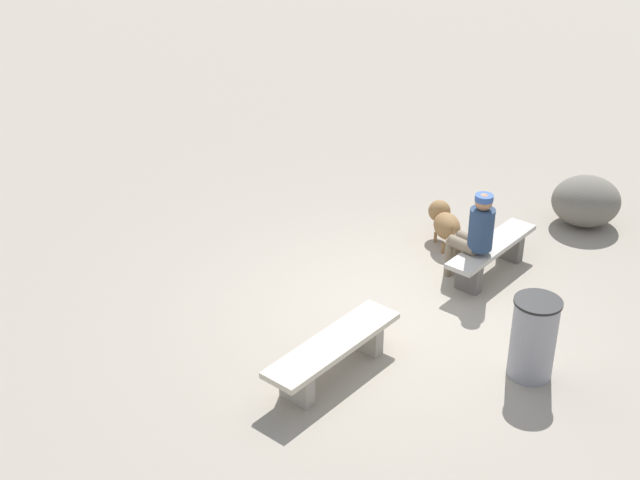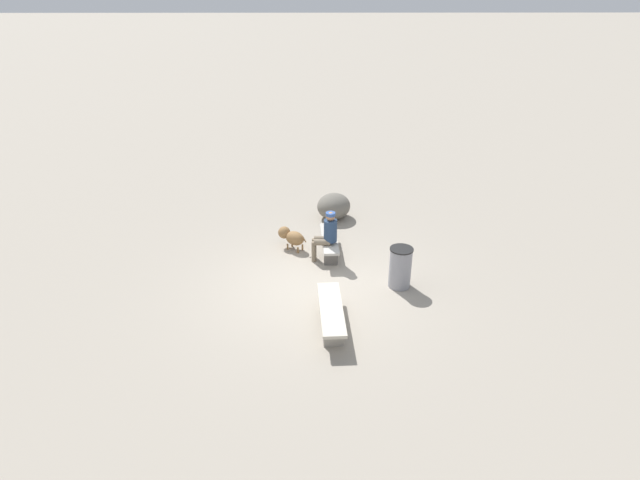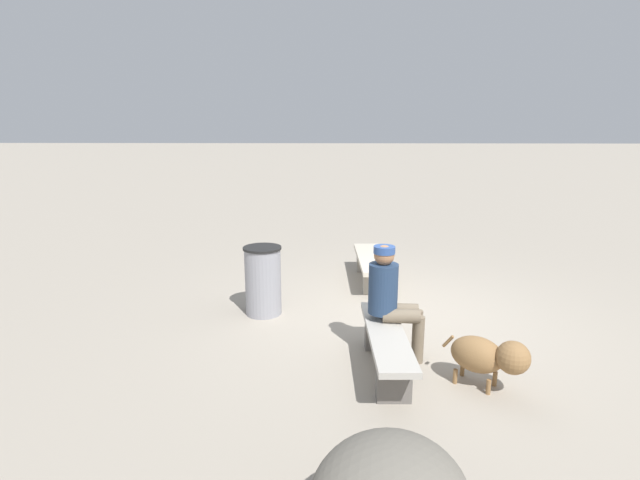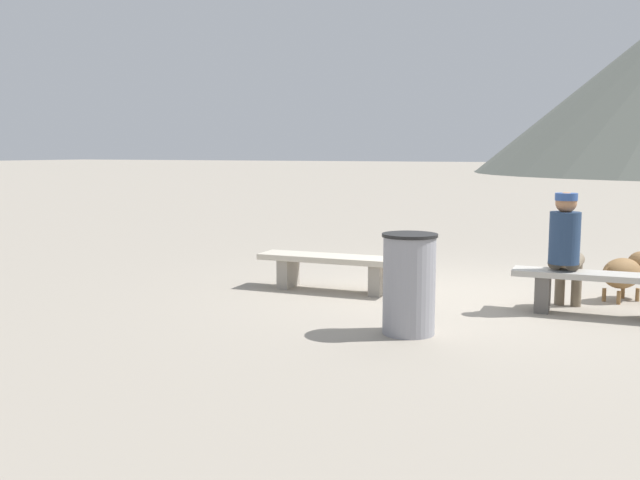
{
  "view_description": "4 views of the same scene",
  "coord_description": "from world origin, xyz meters",
  "px_view_note": "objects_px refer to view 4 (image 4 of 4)",
  "views": [
    {
      "loc": [
        -7.21,
        -5.53,
        5.79
      ],
      "look_at": [
        0.08,
        1.28,
        0.45
      ],
      "focal_mm": 49.04,
      "sensor_mm": 36.0,
      "label": 1
    },
    {
      "loc": [
        -9.82,
        -0.06,
        6.11
      ],
      "look_at": [
        0.5,
        -0.17,
        0.89
      ],
      "focal_mm": 29.01,
      "sensor_mm": 36.0,
      "label": 2
    },
    {
      "loc": [
        5.93,
        -0.9,
        2.42
      ],
      "look_at": [
        -1.36,
        -1.22,
        0.73
      ],
      "focal_mm": 26.06,
      "sensor_mm": 36.0,
      "label": 3
    },
    {
      "loc": [
        1.92,
        -8.07,
        1.69
      ],
      "look_at": [
        -1.54,
        -0.61,
        0.65
      ],
      "focal_mm": 39.47,
      "sensor_mm": 36.0,
      "label": 4
    }
  ],
  "objects_px": {
    "bench_left": "(332,266)",
    "seated_person": "(566,243)",
    "trash_bin": "(409,284)",
    "bench_right": "(596,286)",
    "dog": "(628,271)"
  },
  "relations": [
    {
      "from": "seated_person",
      "to": "trash_bin",
      "type": "relative_size",
      "value": 1.35
    },
    {
      "from": "dog",
      "to": "seated_person",
      "type": "bearing_deg",
      "value": -179.5
    },
    {
      "from": "bench_right",
      "to": "trash_bin",
      "type": "xyz_separation_m",
      "value": [
        -1.53,
        -1.52,
        0.16
      ]
    },
    {
      "from": "seated_person",
      "to": "dog",
      "type": "height_order",
      "value": "seated_person"
    },
    {
      "from": "bench_left",
      "to": "seated_person",
      "type": "relative_size",
      "value": 1.45
    },
    {
      "from": "seated_person",
      "to": "trash_bin",
      "type": "height_order",
      "value": "seated_person"
    },
    {
      "from": "trash_bin",
      "to": "dog",
      "type": "bearing_deg",
      "value": 53.65
    },
    {
      "from": "bench_left",
      "to": "trash_bin",
      "type": "height_order",
      "value": "trash_bin"
    },
    {
      "from": "seated_person",
      "to": "dog",
      "type": "distance_m",
      "value": 1.13
    },
    {
      "from": "bench_right",
      "to": "dog",
      "type": "distance_m",
      "value": 0.98
    },
    {
      "from": "bench_left",
      "to": "dog",
      "type": "distance_m",
      "value": 3.4
    },
    {
      "from": "bench_left",
      "to": "bench_right",
      "type": "height_order",
      "value": "bench_right"
    },
    {
      "from": "dog",
      "to": "bench_right",
      "type": "bearing_deg",
      "value": -161.26
    },
    {
      "from": "bench_right",
      "to": "seated_person",
      "type": "bearing_deg",
      "value": 165.17
    },
    {
      "from": "trash_bin",
      "to": "bench_left",
      "type": "bearing_deg",
      "value": 133.25
    }
  ]
}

